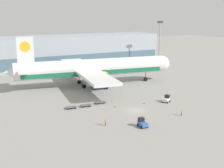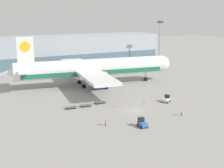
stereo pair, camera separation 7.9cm
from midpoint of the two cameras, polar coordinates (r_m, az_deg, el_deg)
The scene contains 14 objects.
ground_plane at distance 79.67m, azimuth 4.19°, elevation -4.85°, with size 400.00×400.00×0.00m, color gray.
terminal_building at distance 144.78m, azimuth -8.68°, elevation 5.96°, with size 90.00×18.20×14.00m.
light_mast at distance 143.96m, azimuth 8.70°, elevation 7.95°, with size 2.80×0.50×20.55m.
airplane_main at distance 105.63m, azimuth -3.92°, elevation 2.87°, with size 57.83×48.66×17.00m.
scissor_lift_loader at distance 101.27m, azimuth -2.30°, elevation 0.25°, with size 5.59×4.03×5.32m.
baggage_tug_foreground at distance 87.76m, azimuth 9.91°, elevation -2.73°, with size 2.82×2.52×2.00m.
baggage_tug_mid at distance 68.49m, azimuth 5.52°, elevation -7.13°, with size 1.74×2.52×2.00m.
baggage_dolly_lead at distance 81.54m, azimuth -7.52°, elevation -4.22°, with size 3.75×1.71×0.48m.
baggage_dolly_second at distance 82.85m, azimuth -4.84°, elevation -3.87°, with size 3.75×1.71×0.48m.
baggage_dolly_third at distance 85.29m, azimuth -2.22°, elevation -3.34°, with size 3.75×1.71×0.48m.
ground_crew_near at distance 77.13m, azimuth 12.56°, elevation -4.94°, with size 0.38×0.49×1.74m.
ground_crew_far at distance 68.95m, azimuth -1.23°, elevation -6.81°, with size 0.35×0.53×1.72m.
traffic_cone_near at distance 82.19m, azimuth 0.59°, elevation -3.99°, with size 0.40×0.40×0.71m.
traffic_cone_far at distance 85.65m, azimuth 5.90°, elevation -3.38°, with size 0.40×0.40×0.65m.
Camera 1 is at (-40.57, -64.08, 24.39)m, focal length 50.00 mm.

